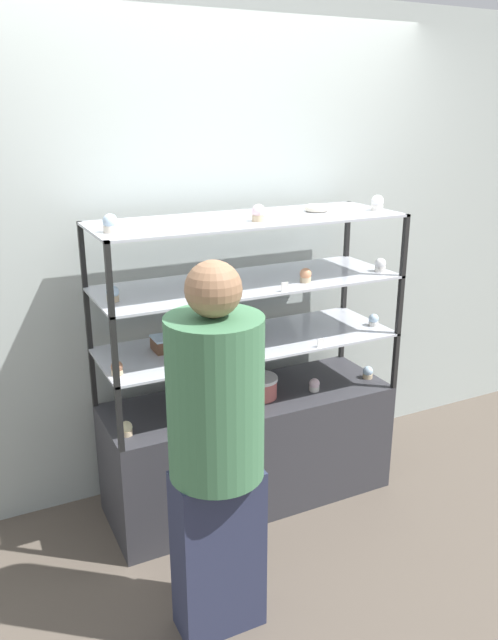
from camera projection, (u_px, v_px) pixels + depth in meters
name	position (u px, v px, depth m)	size (l,w,h in m)	color
ground_plane	(249.00, 496.00, 3.46)	(20.00, 20.00, 0.00)	brown
back_wall	(216.00, 252.00, 3.39)	(8.00, 0.05, 2.60)	#A8B2AD
display_base	(249.00, 447.00, 3.36)	(1.52, 0.52, 0.61)	#333338
display_riser_lower	(249.00, 343.00, 3.17)	(1.52, 0.52, 0.31)	black
display_riser_middle	(249.00, 284.00, 3.07)	(1.52, 0.52, 0.31)	black
display_riser_upper	(249.00, 221.00, 2.97)	(1.52, 0.52, 0.31)	black
layer_cake_centerpiece	(259.00, 387.00, 3.24)	(0.19, 0.19, 0.11)	#C66660
sheet_cake_frosted	(176.00, 342.00, 3.04)	(0.23, 0.12, 0.07)	brown
cupcake_0	(126.00, 429.00, 2.86)	(0.06, 0.06, 0.07)	#CCB28C
cupcake_1	(191.00, 413.00, 3.01)	(0.06, 0.06, 0.07)	beige
cupcake_2	(314.00, 385.00, 3.31)	(0.06, 0.06, 0.07)	white
cupcake_3	(368.00, 372.00, 3.47)	(0.06, 0.06, 0.07)	#CCB28C
price_tag_0	(253.00, 415.00, 3.01)	(0.04, 0.00, 0.04)	white
cupcake_4	(117.00, 368.00, 2.74)	(0.05, 0.05, 0.07)	#CCB28C
cupcake_5	(252.00, 338.00, 3.11)	(0.05, 0.05, 0.07)	white
cupcake_6	(374.00, 320.00, 3.37)	(0.05, 0.05, 0.07)	white
price_tag_1	(321.00, 343.00, 3.07)	(0.04, 0.00, 0.04)	white
cupcake_7	(113.00, 294.00, 2.73)	(0.06, 0.06, 0.07)	#CCB28C
cupcake_8	(208.00, 284.00, 2.89)	(0.06, 0.06, 0.07)	#CCB28C
cupcake_9	(306.00, 275.00, 3.03)	(0.06, 0.06, 0.07)	#CCB28C
cupcake_10	(380.00, 265.00, 3.24)	(0.06, 0.06, 0.07)	white
price_tag_2	(285.00, 287.00, 2.88)	(0.04, 0.00, 0.04)	white
cupcake_11	(110.00, 224.00, 2.59)	(0.06, 0.06, 0.08)	beige
cupcake_12	(258.00, 213.00, 2.86)	(0.06, 0.06, 0.08)	#CCB28C
cupcake_13	(377.00, 203.00, 3.17)	(0.06, 0.06, 0.08)	white
price_tag_3	(215.00, 226.00, 2.63)	(0.04, 0.00, 0.04)	white
donut_glazed	(317.00, 208.00, 3.14)	(0.12, 0.12, 0.03)	#EFE5CC
customer_figure	(216.00, 447.00, 2.34)	(0.36, 0.36, 1.55)	#282D47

